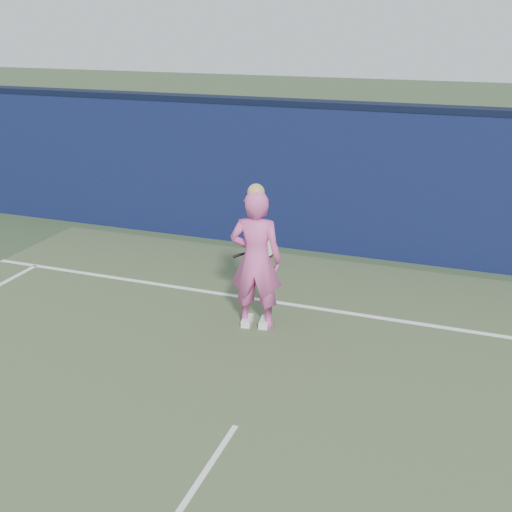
% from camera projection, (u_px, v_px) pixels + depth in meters
% --- Properties ---
extents(ground, '(80.00, 80.00, 0.00)m').
position_uv_depth(ground, '(194.00, 491.00, 5.65)').
color(ground, '#2F452A').
rests_on(ground, ground).
extents(backstop_wall, '(24.00, 0.40, 2.50)m').
position_uv_depth(backstop_wall, '(354.00, 183.00, 10.93)').
color(backstop_wall, '#0B1832').
rests_on(backstop_wall, ground).
extents(wall_cap, '(24.00, 0.42, 0.10)m').
position_uv_depth(wall_cap, '(359.00, 106.00, 10.47)').
color(wall_cap, black).
rests_on(wall_cap, backstop_wall).
extents(player, '(0.75, 0.55, 1.96)m').
position_uv_depth(player, '(256.00, 260.00, 8.35)').
color(player, '#D8549E').
rests_on(player, ground).
extents(racket, '(0.58, 0.35, 0.34)m').
position_uv_depth(racket, '(264.00, 248.00, 8.80)').
color(racket, black).
rests_on(racket, ground).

